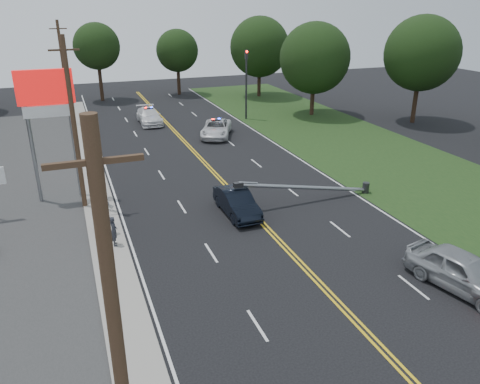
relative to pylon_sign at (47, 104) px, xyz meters
name	(u,v)px	position (x,y,z in m)	size (l,w,h in m)	color
ground	(316,280)	(10.50, -14.00, -6.00)	(120.00, 120.00, 0.00)	black
sidewalk	(102,218)	(2.10, -4.00, -5.94)	(1.80, 70.00, 0.12)	gray
grass_verge	(412,173)	(24.00, -4.00, -5.99)	(12.00, 80.00, 0.01)	#193314
centerline_yellow	(239,198)	(10.50, -4.00, -5.99)	(0.36, 80.00, 0.00)	gold
pylon_sign	(47,104)	(0.00, 0.00, 0.00)	(3.20, 0.35, 8.00)	gray
traffic_signal	(246,79)	(18.80, 16.00, -1.79)	(0.28, 0.41, 7.05)	#2D2D30
fallen_streetlight	(313,187)	(14.69, -6.00, -5.08)	(9.36, 0.44, 1.91)	#2D2D30
utility_pole_near	(119,361)	(1.30, -22.00, -0.91)	(1.60, 0.28, 10.00)	#382619
utility_pole_mid	(74,125)	(1.30, -2.00, -0.91)	(1.60, 0.28, 10.00)	#382619
utility_pole_far	(64,73)	(1.30, 20.00, -0.91)	(1.60, 0.28, 10.00)	#382619
tree_6	(97,46)	(5.48, 31.62, 0.54)	(5.55, 5.55, 9.33)	black
tree_7	(177,51)	(15.51, 32.23, -0.36)	(5.41, 5.41, 8.36)	black
tree_8	(260,47)	(25.04, 27.36, 0.22)	(7.51, 7.51, 9.97)	black
tree_9	(315,58)	(26.29, 15.33, 0.03)	(7.42, 7.42, 9.74)	black
tree_13	(422,53)	(34.33, 8.56, 0.86)	(7.29, 7.29, 10.51)	black
crashed_sedan	(237,203)	(9.60, -6.14, -5.27)	(1.54, 4.42, 1.46)	black
waiting_sedan	(462,271)	(16.03, -16.76, -5.15)	(2.01, 4.99, 1.70)	#999DA1
emergency_a	(216,129)	(13.71, 10.49, -5.26)	(2.46, 5.34, 1.48)	silver
emergency_b	(149,116)	(8.83, 17.59, -5.23)	(2.14, 5.27, 1.53)	silver
bystander_a	(114,231)	(2.42, -7.68, -5.10)	(0.57, 0.37, 1.56)	#26272E
bystander_b	(108,217)	(2.29, -6.11, -4.99)	(0.86, 0.67, 1.77)	#B8B8BD
bystander_c	(99,215)	(1.87, -5.60, -5.01)	(1.11, 0.64, 1.72)	#1A2041
bystander_d	(103,192)	(2.42, -2.39, -4.99)	(1.04, 0.43, 1.78)	#514441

